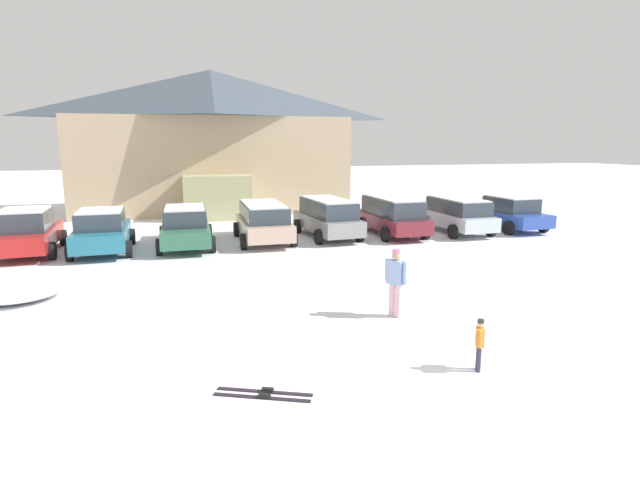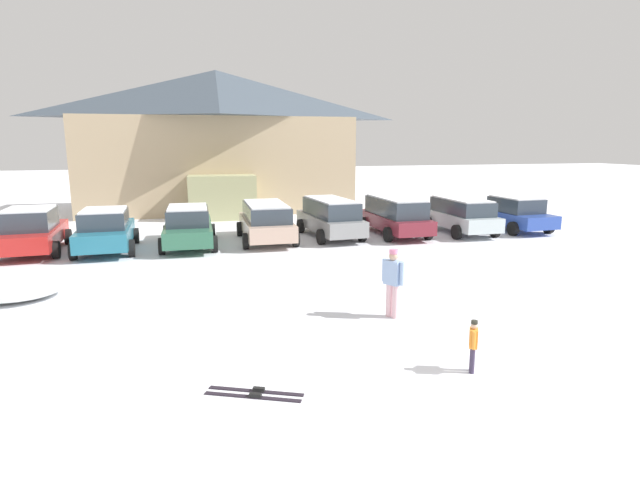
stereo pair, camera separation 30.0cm
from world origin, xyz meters
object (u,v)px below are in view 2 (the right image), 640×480
object	(u,v)px
parked_grey_wagon	(330,217)
skier_adult_in_blue_parka	(393,279)
parked_maroon_van	(395,215)
parked_blue_hatchback	(513,213)
parked_teal_hatchback	(106,230)
parked_red_sedan	(31,231)
parked_beige_suv	(266,221)
skier_child_in_orange_jacket	(473,343)
ski_lodge	(218,140)
parked_silver_wagon	(461,214)
parked_green_coupe	(188,226)
pair_of_skis	(255,394)
plowed_snow_pile	(14,285)

from	to	relation	value
parked_grey_wagon	skier_adult_in_blue_parka	bearing A→B (deg)	-98.31
parked_maroon_van	parked_blue_hatchback	size ratio (longest dim) A/B	1.08
parked_grey_wagon	parked_teal_hatchback	bearing A→B (deg)	-176.53
parked_red_sedan	parked_grey_wagon	world-z (taller)	parked_red_sedan
parked_beige_suv	skier_child_in_orange_jacket	xyz separation A→B (m)	(1.62, -13.30, -0.33)
ski_lodge	parked_silver_wagon	world-z (taller)	ski_lodge
parked_green_coupe	skier_adult_in_blue_parka	xyz separation A→B (m)	(4.58, -10.01, 0.11)
parked_grey_wagon	ski_lodge	bearing A→B (deg)	109.78
parked_beige_suv	parked_red_sedan	bearing A→B (deg)	179.89
parked_red_sedan	parked_blue_hatchback	distance (m)	20.87
ski_lodge	pair_of_skis	xyz separation A→B (m)	(-1.24, -24.37, -4.28)
parked_teal_hatchback	parked_beige_suv	size ratio (longest dim) A/B	0.89
ski_lodge	parked_grey_wagon	distance (m)	12.27
parked_green_coupe	parked_maroon_van	xyz separation A→B (m)	(9.07, 0.10, 0.09)
parked_teal_hatchback	parked_beige_suv	world-z (taller)	parked_teal_hatchback
parked_red_sedan	parked_beige_suv	size ratio (longest dim) A/B	0.93
plowed_snow_pile	parked_silver_wagon	bearing A→B (deg)	18.76
ski_lodge	parked_beige_suv	distance (m)	11.82
skier_child_in_orange_jacket	pair_of_skis	size ratio (longest dim) A/B	0.61
parked_teal_hatchback	parked_green_coupe	bearing A→B (deg)	3.80
parked_grey_wagon	skier_adult_in_blue_parka	xyz separation A→B (m)	(-1.51, -10.36, 0.02)
parked_green_coupe	skier_child_in_orange_jacket	world-z (taller)	parked_green_coupe
parked_teal_hatchback	parked_silver_wagon	size ratio (longest dim) A/B	0.97
parked_beige_suv	parked_blue_hatchback	xyz separation A→B (m)	(11.92, -0.34, -0.07)
ski_lodge	parked_red_sedan	world-z (taller)	ski_lodge
parked_blue_hatchback	pair_of_skis	xyz separation A→B (m)	(-14.25, -12.76, -0.80)
parked_grey_wagon	parked_silver_wagon	distance (m)	6.16
parked_green_coupe	parked_maroon_van	distance (m)	9.07
ski_lodge	parked_silver_wagon	bearing A→B (deg)	-49.18
parked_teal_hatchback	skier_child_in_orange_jacket	xyz separation A→B (m)	(7.90, -12.91, -0.28)
skier_child_in_orange_jacket	plowed_snow_pile	xyz separation A→B (m)	(-9.45, 7.12, -0.18)
parked_blue_hatchback	skier_child_in_orange_jacket	bearing A→B (deg)	-128.46
parked_maroon_van	plowed_snow_pile	world-z (taller)	parked_maroon_van
ski_lodge	parked_teal_hatchback	distance (m)	13.22
parked_blue_hatchback	pair_of_skis	world-z (taller)	parked_blue_hatchback
ski_lodge	parked_maroon_van	world-z (taller)	ski_lodge
parked_red_sedan	pair_of_skis	xyz separation A→B (m)	(6.61, -13.12, -0.85)
parked_silver_wagon	parked_green_coupe	bearing A→B (deg)	178.74
parked_grey_wagon	parked_green_coupe	bearing A→B (deg)	-176.70
pair_of_skis	parked_maroon_van	bearing A→B (deg)	57.77
pair_of_skis	plowed_snow_pile	world-z (taller)	plowed_snow_pile
parked_silver_wagon	plowed_snow_pile	distance (m)	17.81
parked_teal_hatchback	skier_adult_in_blue_parka	distance (m)	12.45
skier_child_in_orange_jacket	pair_of_skis	world-z (taller)	skier_child_in_orange_jacket
parked_teal_hatchback	parked_green_coupe	world-z (taller)	parked_teal_hatchback
parked_silver_wagon	parked_grey_wagon	bearing A→B (deg)	174.23
parked_teal_hatchback	parked_green_coupe	distance (m)	3.10
plowed_snow_pile	skier_adult_in_blue_parka	bearing A→B (deg)	-23.56
parked_red_sedan	skier_child_in_orange_jacket	xyz separation A→B (m)	(10.56, -13.32, -0.31)
parked_blue_hatchback	skier_child_in_orange_jacket	size ratio (longest dim) A/B	4.52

